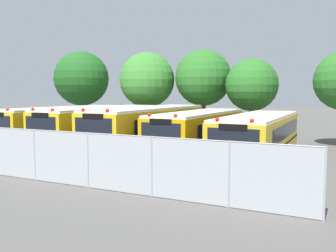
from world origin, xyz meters
name	(u,v)px	position (x,y,z in m)	size (l,w,h in m)	color
ground_plane	(150,152)	(0.00, 0.00, 0.00)	(160.00, 160.00, 0.00)	#514F4C
school_bus_0	(63,124)	(-6.54, -0.16, 1.42)	(2.77, 10.39, 2.71)	yellow
school_bus_1	(104,126)	(-3.18, -0.23, 1.45)	(2.74, 10.52, 2.76)	yellow
school_bus_2	(151,127)	(-0.03, 0.20, 1.47)	(2.62, 11.41, 2.80)	yellow
school_bus_3	(200,131)	(3.18, 0.04, 1.37)	(2.53, 9.72, 2.61)	#EAA80C
school_bus_4	(260,135)	(6.52, -0.09, 1.33)	(2.77, 10.06, 2.52)	yellow
tree_0	(81,78)	(-10.92, 7.19, 4.88)	(4.89, 4.89, 7.29)	#4C3823
tree_1	(147,80)	(-4.38, 7.58, 4.58)	(4.59, 4.59, 6.92)	#4C3823
tree_2	(201,77)	(0.06, 8.65, 4.83)	(4.60, 4.52, 7.01)	#4C3823
tree_3	(251,86)	(4.28, 7.87, 4.06)	(3.87, 3.87, 6.06)	#4C3823
chainlink_fence	(60,156)	(0.55, -8.18, 1.07)	(18.71, 0.07, 2.07)	#9EA0A3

